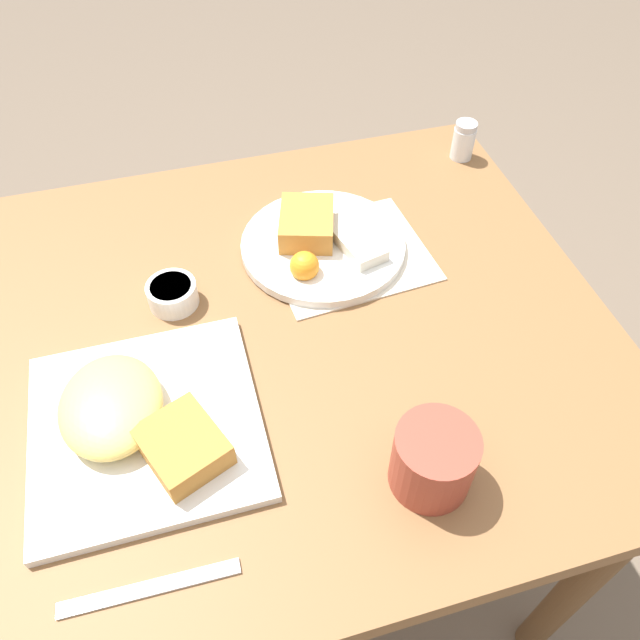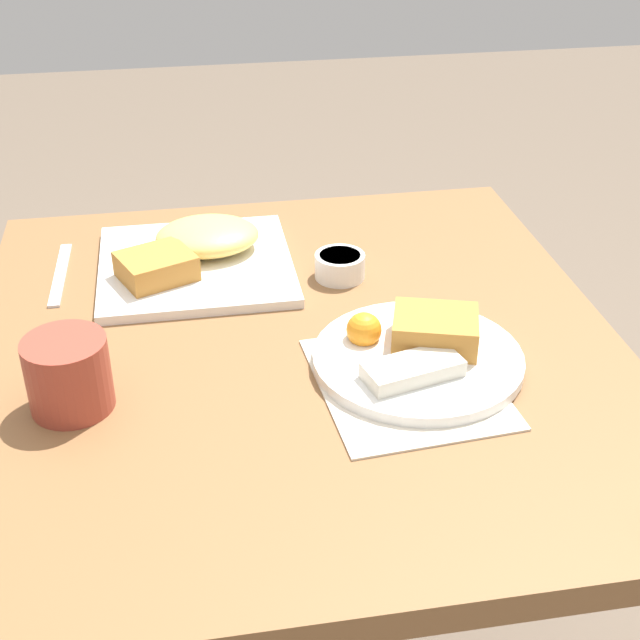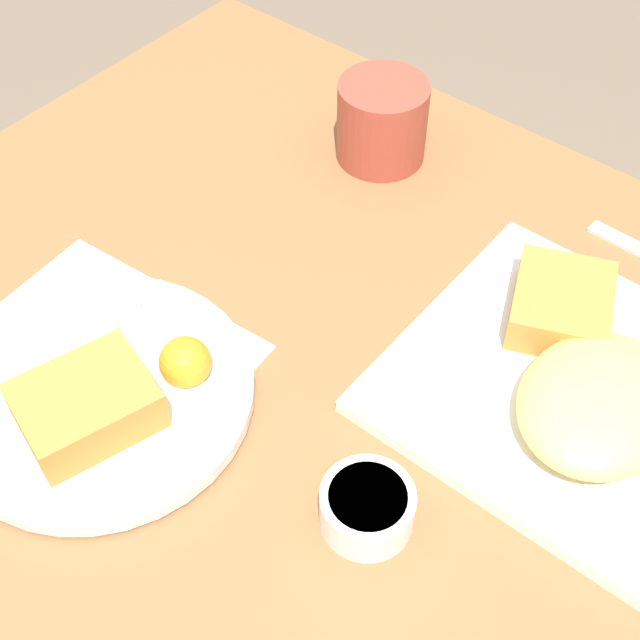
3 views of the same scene
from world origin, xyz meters
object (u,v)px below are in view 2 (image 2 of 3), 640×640
plate_square_near (195,254)px  plate_oval_far (418,351)px  sauce_ramekin (340,265)px  coffee_mug (68,374)px  butter_knife (60,274)px

plate_square_near → plate_oval_far: bearing=130.0°
plate_square_near → sauce_ramekin: plate_square_near is taller
plate_oval_far → coffee_mug: bearing=2.2°
sauce_ramekin → plate_square_near: bearing=-18.1°
plate_oval_far → sauce_ramekin: bearing=-77.7°
butter_knife → coffee_mug: coffee_mug is taller
plate_oval_far → butter_knife: bearing=-34.6°
coffee_mug → plate_square_near: bearing=-116.2°
plate_oval_far → butter_knife: size_ratio=1.36×
plate_oval_far → sauce_ramekin: 0.24m
plate_oval_far → butter_knife: 0.54m
plate_square_near → butter_knife: size_ratio=1.47×
plate_oval_far → sauce_ramekin: plate_oval_far is taller
plate_square_near → coffee_mug: coffee_mug is taller
butter_knife → coffee_mug: (-0.04, 0.32, 0.04)m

